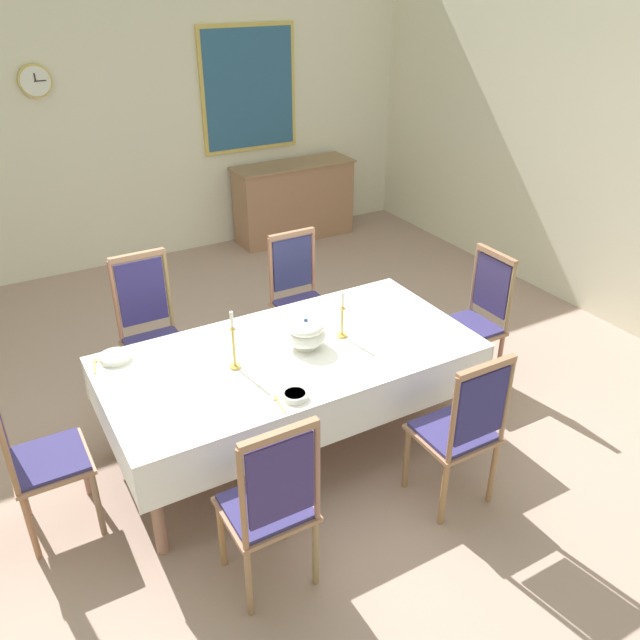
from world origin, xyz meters
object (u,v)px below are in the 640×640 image
chair_south_a (271,503)px  spoon_secondary (277,400)px  mounted_clock (35,81)px  spoon_primary (95,362)px  bowl_near_left (115,357)px  chair_north_b (300,296)px  candlestick_east (342,319)px  chair_south_b (461,428)px  candlestick_west (234,345)px  chair_head_west (33,450)px  framed_painting (249,89)px  dining_table (291,361)px  sideboard (294,201)px  bowl_near_right (295,395)px  soup_tureen (306,333)px  chair_north_a (151,330)px  chair_head_east (476,317)px

chair_south_a → spoon_secondary: chair_south_a is taller
mounted_clock → spoon_primary: bearing=-96.8°
bowl_near_left → spoon_secondary: bearing=-52.7°
chair_north_b → candlestick_east: (-0.21, -0.99, 0.31)m
spoon_primary → spoon_secondary: (0.81, -0.93, 0.00)m
chair_south_b → candlestick_west: size_ratio=2.72×
chair_head_west → spoon_primary: size_ratio=6.68×
spoon_secondary → mounted_clock: bearing=100.8°
chair_south_b → bowl_near_left: 2.17m
chair_south_b → framed_painting: (0.83, 4.69, 1.17)m
dining_table → sideboard: size_ratio=1.65×
candlestick_west → bowl_near_right: size_ratio=2.62×
chair_south_a → chair_head_west: 1.39m
soup_tureen → chair_north_b: bearing=63.9°
chair_south_b → candlestick_west: bearing=134.8°
sideboard → soup_tureen: bearing=63.5°
chair_north_b → mounted_clock: size_ratio=3.53×
soup_tureen → bowl_near_right: size_ratio=1.75×
dining_table → soup_tureen: (0.11, 0.00, 0.18)m
chair_head_west → bowl_near_left: (0.59, 0.46, 0.17)m
chair_south_b → spoon_secondary: bearing=149.1°
candlestick_west → mounted_clock: 3.86m
chair_head_west → candlestick_west: size_ratio=2.99×
chair_head_west → candlestick_east: (1.99, -0.00, 0.28)m
chair_north_a → chair_north_b: size_ratio=1.07×
soup_tureen → mounted_clock: 3.95m
candlestick_east → bowl_near_right: candlestick_east is taller
chair_head_east → spoon_primary: 2.77m
framed_painting → spoon_secondary: bearing=-112.9°
chair_south_a → bowl_near_left: 1.51m
chair_north_a → chair_south_b: size_ratio=1.07×
soup_tureen → candlestick_west: 0.50m
candlestick_east → framed_painting: framed_painting is taller
chair_south_b → candlestick_west: candlestick_west is taller
bowl_near_right → candlestick_west: bearing=109.9°
chair_south_b → chair_head_west: bearing=155.7°
spoon_primary → spoon_secondary: 1.23m
dining_table → framed_painting: 4.11m
candlestick_west → spoon_primary: candlestick_west is taller
soup_tureen → bowl_near_left: bearing=157.7°
mounted_clock → bowl_near_left: bearing=-94.6°
chair_north_b → framed_painting: framed_painting is taller
chair_north_a → soup_tureen: (0.75, -1.00, 0.26)m
dining_table → chair_head_west: size_ratio=2.03×
candlestick_east → mounted_clock: 4.02m
chair_north_b → candlestick_east: size_ratio=3.24×
chair_south_a → chair_head_west: size_ratio=0.95×
chair_south_b → chair_north_b: size_ratio=1.00×
mounted_clock → candlestick_east: bearing=-72.9°
chair_south_a → chair_south_b: size_ratio=1.04×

